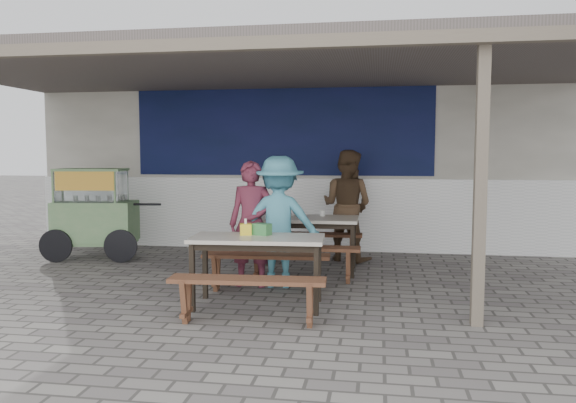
% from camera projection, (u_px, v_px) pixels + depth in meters
% --- Properties ---
extents(ground, '(60.00, 60.00, 0.00)m').
position_uv_depth(ground, '(255.00, 292.00, 6.57)').
color(ground, slate).
rests_on(ground, ground).
extents(back_wall, '(9.00, 1.28, 3.50)m').
position_uv_depth(back_wall, '(298.00, 147.00, 9.94)').
color(back_wall, beige).
rests_on(back_wall, ground).
extents(warung_roof, '(9.00, 4.21, 2.81)m').
position_uv_depth(warung_roof, '(270.00, 68.00, 7.21)').
color(warung_roof, '#564D49').
rests_on(warung_roof, ground).
extents(table_left, '(1.36, 0.77, 0.75)m').
position_uv_depth(table_left, '(308.00, 223.00, 7.63)').
color(table_left, beige).
rests_on(table_left, ground).
extents(bench_left_street, '(1.46, 0.30, 0.45)m').
position_uv_depth(bench_left_street, '(302.00, 255.00, 7.08)').
color(bench_left_street, brown).
rests_on(bench_left_street, ground).
extents(bench_left_wall, '(1.46, 0.30, 0.45)m').
position_uv_depth(bench_left_wall, '(312.00, 241.00, 8.25)').
color(bench_left_wall, brown).
rests_on(bench_left_wall, ground).
extents(table_right, '(1.42, 0.73, 0.75)m').
position_uv_depth(table_right, '(258.00, 244.00, 5.89)').
color(table_right, beige).
rests_on(table_right, ground).
extents(bench_right_street, '(1.50, 0.37, 0.45)m').
position_uv_depth(bench_right_street, '(247.00, 290.00, 5.30)').
color(bench_right_street, brown).
rests_on(bench_right_street, ground).
extents(bench_right_wall, '(1.50, 0.37, 0.45)m').
position_uv_depth(bench_right_wall, '(266.00, 263.00, 6.55)').
color(bench_right_wall, brown).
rests_on(bench_right_wall, ground).
extents(vendor_cart, '(1.69, 0.84, 1.39)m').
position_uv_depth(vendor_cart, '(94.00, 210.00, 8.59)').
color(vendor_cart, '#739362').
rests_on(vendor_cart, ground).
extents(patron_street_side, '(0.57, 0.38, 1.53)m').
position_uv_depth(patron_street_side, '(252.00, 224.00, 6.81)').
color(patron_street_side, maroon).
rests_on(patron_street_side, ground).
extents(patron_wall_side, '(0.99, 0.90, 1.67)m').
position_uv_depth(patron_wall_side, '(347.00, 205.00, 8.44)').
color(patron_wall_side, '#4D3825').
rests_on(patron_wall_side, ground).
extents(patron_right_table, '(1.06, 0.65, 1.59)m').
position_uv_depth(patron_right_table, '(279.00, 222.00, 6.80)').
color(patron_right_table, teal).
rests_on(patron_right_table, ground).
extents(tissue_box, '(0.15, 0.15, 0.12)m').
position_uv_depth(tissue_box, '(246.00, 229.00, 6.01)').
color(tissue_box, yellow).
rests_on(tissue_box, table_right).
extents(donation_box, '(0.21, 0.18, 0.12)m').
position_uv_depth(donation_box, '(262.00, 229.00, 6.00)').
color(donation_box, '#377B3F').
rests_on(donation_box, table_right).
extents(condiment_jar, '(0.07, 0.07, 0.08)m').
position_uv_depth(condiment_jar, '(322.00, 213.00, 7.79)').
color(condiment_jar, silver).
rests_on(condiment_jar, table_left).
extents(condiment_bowl, '(0.19, 0.19, 0.04)m').
position_uv_depth(condiment_bowl, '(292.00, 214.00, 7.80)').
color(condiment_bowl, white).
rests_on(condiment_bowl, table_left).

